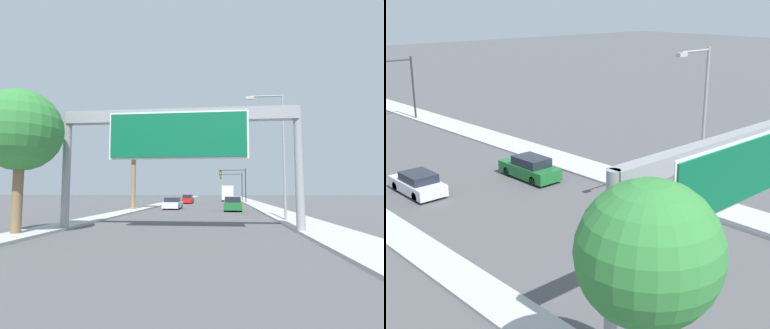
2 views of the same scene
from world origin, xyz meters
TOP-DOWN VIEW (x-y plane):
  - sidewalk_right at (7.75, 60.00)m, footprint 3.00×120.00m
  - median_strip_left at (-7.25, 60.00)m, footprint 2.00×120.00m
  - sign_gantry at (0.00, 17.88)m, footprint 13.36×0.73m
  - car_mid_right at (-3.50, 53.33)m, footprint 1.71×4.38m
  - car_near_left at (-3.50, 37.41)m, footprint 1.89×4.27m
  - car_mid_center at (3.50, 35.01)m, footprint 1.87×4.65m
  - truck_box_primary at (3.50, 66.39)m, footprint 2.32×8.29m
  - traffic_light_near_intersection at (5.12, 58.00)m, footprint 5.12×0.32m
  - traffic_light_mid_block at (5.08, 68.00)m, footprint 5.15×0.32m
  - palm_tree_foreground at (-7.61, 15.58)m, footprint 4.07×4.07m
  - palm_tree_background at (-7.76, 35.34)m, footprint 3.39×3.39m
  - street_lamp_right at (6.52, 23.71)m, footprint 2.76×0.28m

SIDE VIEW (x-z plane):
  - sidewalk_right at x=7.75m, z-range 0.00..0.15m
  - median_strip_left at x=-7.25m, z-range 0.00..0.15m
  - car_near_left at x=-3.50m, z-range -0.03..1.36m
  - car_mid_right at x=-3.50m, z-range -0.05..1.47m
  - car_mid_center at x=3.50m, z-range -0.05..1.50m
  - truck_box_primary at x=3.50m, z-range 0.03..3.25m
  - traffic_light_mid_block at x=5.08m, z-range 1.13..7.23m
  - traffic_light_near_intersection at x=5.12m, z-range 1.15..7.48m
  - palm_tree_foreground at x=-7.61m, z-range 1.54..8.80m
  - sign_gantry at x=0.00m, z-range 1.94..8.66m
  - street_lamp_right at x=6.52m, z-range 0.82..10.10m
  - palm_tree_background at x=-7.76m, z-range 2.77..12.08m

